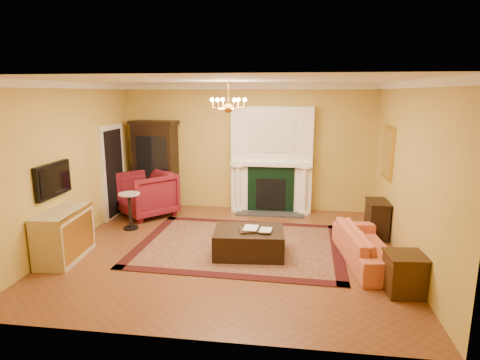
% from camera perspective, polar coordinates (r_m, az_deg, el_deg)
% --- Properties ---
extents(floor, '(6.00, 5.50, 0.02)m').
position_cam_1_polar(floor, '(7.44, -1.54, -9.95)').
color(floor, brown).
rests_on(floor, ground).
extents(ceiling, '(6.00, 5.50, 0.02)m').
position_cam_1_polar(ceiling, '(6.88, -1.69, 14.00)').
color(ceiling, white).
rests_on(ceiling, wall_back).
extents(wall_back, '(6.00, 0.02, 3.00)m').
position_cam_1_polar(wall_back, '(9.70, 1.05, 4.59)').
color(wall_back, gold).
rests_on(wall_back, floor).
extents(wall_front, '(6.00, 0.02, 3.00)m').
position_cam_1_polar(wall_front, '(4.38, -7.51, -5.17)').
color(wall_front, gold).
rests_on(wall_front, floor).
extents(wall_left, '(0.02, 5.50, 3.00)m').
position_cam_1_polar(wall_left, '(8.06, -23.25, 1.98)').
color(wall_left, gold).
rests_on(wall_left, floor).
extents(wall_right, '(0.02, 5.50, 3.00)m').
position_cam_1_polar(wall_right, '(7.17, 22.88, 0.82)').
color(wall_right, gold).
rests_on(wall_right, floor).
extents(fireplace, '(1.90, 0.70, 2.50)m').
position_cam_1_polar(fireplace, '(9.51, 4.51, 2.53)').
color(fireplace, white).
rests_on(fireplace, wall_back).
extents(crown_molding, '(6.00, 5.50, 0.12)m').
position_cam_1_polar(crown_molding, '(7.83, -0.50, 13.29)').
color(crown_molding, white).
rests_on(crown_molding, ceiling).
extents(doorway, '(0.08, 1.05, 2.10)m').
position_cam_1_polar(doorway, '(9.58, -17.58, 1.15)').
color(doorway, silver).
rests_on(doorway, wall_left).
extents(tv_panel, '(0.09, 0.95, 0.58)m').
position_cam_1_polar(tv_panel, '(7.55, -25.05, 0.02)').
color(tv_panel, black).
rests_on(tv_panel, wall_left).
extents(gilt_mirror, '(0.06, 0.76, 1.05)m').
position_cam_1_polar(gilt_mirror, '(8.47, 20.30, 3.71)').
color(gilt_mirror, gold).
rests_on(gilt_mirror, wall_right).
extents(chandelier, '(0.63, 0.55, 0.53)m').
position_cam_1_polar(chandelier, '(6.88, -1.66, 10.65)').
color(chandelier, '#C48B35').
rests_on(chandelier, ceiling).
extents(oriental_rug, '(3.87, 2.96, 0.02)m').
position_cam_1_polar(oriental_rug, '(7.63, -0.05, -9.20)').
color(oriental_rug, '#410D11').
rests_on(oriental_rug, floor).
extents(china_cabinet, '(1.08, 0.60, 2.06)m').
position_cam_1_polar(china_cabinet, '(10.03, -11.90, 1.85)').
color(china_cabinet, black).
rests_on(china_cabinet, floor).
extents(wingback_armchair, '(1.50, 1.50, 1.13)m').
position_cam_1_polar(wingback_armchair, '(9.48, -13.11, -1.68)').
color(wingback_armchair, maroon).
rests_on(wingback_armchair, floor).
extents(pedestal_table, '(0.43, 0.43, 0.78)m').
position_cam_1_polar(pedestal_table, '(8.67, -15.38, -3.90)').
color(pedestal_table, black).
rests_on(pedestal_table, floor).
extents(commode, '(0.63, 1.20, 0.86)m').
position_cam_1_polar(commode, '(7.52, -23.75, -7.17)').
color(commode, '#C2B68E').
rests_on(commode, floor).
extents(coral_sofa, '(0.83, 2.02, 0.77)m').
position_cam_1_polar(coral_sofa, '(7.12, 17.85, -8.21)').
color(coral_sofa, '#CD6941').
rests_on(coral_sofa, floor).
extents(end_table, '(0.53, 0.53, 0.57)m').
position_cam_1_polar(end_table, '(6.28, 22.30, -12.38)').
color(end_table, '#39230F').
rests_on(end_table, floor).
extents(console_table, '(0.37, 0.64, 0.71)m').
position_cam_1_polar(console_table, '(8.38, 18.88, -5.38)').
color(console_table, black).
rests_on(console_table, floor).
extents(leather_ottoman, '(1.27, 0.97, 0.45)m').
position_cam_1_polar(leather_ottoman, '(7.12, 1.29, -8.82)').
color(leather_ottoman, black).
rests_on(leather_ottoman, oriental_rug).
extents(ottoman_tray, '(0.47, 0.40, 0.03)m').
position_cam_1_polar(ottoman_tray, '(6.98, 1.60, -7.17)').
color(ottoman_tray, black).
rests_on(ottoman_tray, leather_ottoman).
extents(book_a, '(0.24, 0.04, 0.32)m').
position_cam_1_polar(book_a, '(6.97, 0.54, -5.69)').
color(book_a, gray).
rests_on(book_a, ottoman_tray).
extents(book_b, '(0.20, 0.03, 0.27)m').
position_cam_1_polar(book_b, '(6.90, 2.85, -6.10)').
color(book_b, gray).
rests_on(book_b, ottoman_tray).
extents(topiary_left, '(0.17, 0.17, 0.45)m').
position_cam_1_polar(topiary_left, '(9.51, -0.28, 4.30)').
color(topiary_left, tan).
rests_on(topiary_left, fireplace).
extents(topiary_right, '(0.18, 0.18, 0.48)m').
position_cam_1_polar(topiary_right, '(9.41, 7.61, 4.19)').
color(topiary_right, tan).
rests_on(topiary_right, fireplace).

